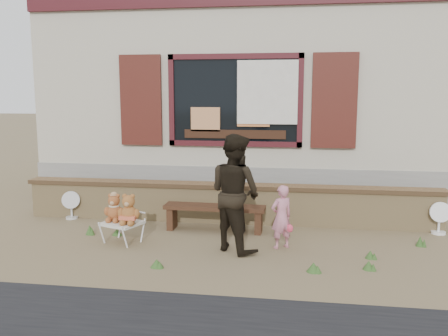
% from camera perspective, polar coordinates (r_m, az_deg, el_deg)
% --- Properties ---
extents(ground, '(80.00, 80.00, 0.00)m').
position_cam_1_polar(ground, '(7.25, -0.71, -8.58)').
color(ground, brown).
rests_on(ground, ground).
extents(shopfront, '(8.04, 5.13, 4.00)m').
position_cam_1_polar(shopfront, '(11.36, 2.93, 8.06)').
color(shopfront, '#A89E88').
rests_on(shopfront, ground).
extents(brick_wall, '(7.10, 0.36, 0.67)m').
position_cam_1_polar(brick_wall, '(8.11, 0.42, -4.16)').
color(brick_wall, tan).
rests_on(brick_wall, ground).
extents(bench, '(1.62, 0.38, 0.41)m').
position_cam_1_polar(bench, '(7.61, -1.14, -5.35)').
color(bench, '#351E12').
rests_on(bench, ground).
extents(folding_chair, '(0.64, 0.61, 0.32)m').
position_cam_1_polar(folding_chair, '(7.18, -12.15, -6.58)').
color(folding_chair, beige).
rests_on(folding_chair, ground).
extents(teddy_bear_left, '(0.38, 0.36, 0.42)m').
position_cam_1_polar(teddy_bear_left, '(7.21, -13.05, -4.58)').
color(teddy_bear_left, brown).
rests_on(teddy_bear_left, folding_chair).
extents(teddy_bear_right, '(0.41, 0.38, 0.45)m').
position_cam_1_polar(teddy_bear_right, '(7.02, -11.36, -4.77)').
color(teddy_bear_right, brown).
rests_on(teddy_bear_right, folding_chair).
extents(child, '(0.40, 0.36, 0.91)m').
position_cam_1_polar(child, '(6.79, 6.92, -5.85)').
color(child, pink).
rests_on(child, ground).
extents(adult, '(1.01, 0.98, 1.64)m').
position_cam_1_polar(adult, '(6.59, 1.33, -2.98)').
color(adult, black).
rests_on(adult, ground).
extents(fan_left, '(0.32, 0.21, 0.50)m').
position_cam_1_polar(fan_left, '(8.75, -17.89, -4.23)').
color(fan_left, silver).
rests_on(fan_left, ground).
extents(fan_right, '(0.32, 0.22, 0.52)m').
position_cam_1_polar(fan_right, '(8.18, 24.48, -5.47)').
color(fan_right, white).
rests_on(fan_right, ground).
extents(grass_tufts, '(5.09, 1.51, 0.15)m').
position_cam_1_polar(grass_tufts, '(6.59, 3.16, -9.85)').
color(grass_tufts, '#345823').
rests_on(grass_tufts, ground).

